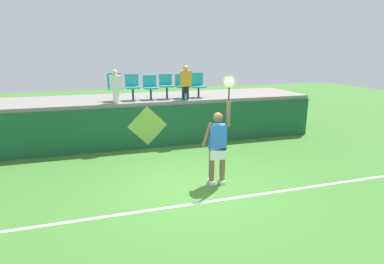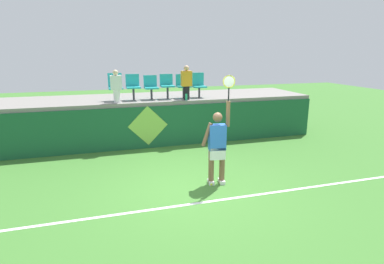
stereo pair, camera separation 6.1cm
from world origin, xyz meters
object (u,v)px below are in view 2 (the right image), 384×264
(stadium_chair_0, at_px, (115,86))
(spectator_0, at_px, (116,86))
(tennis_ball, at_px, (211,184))
(stadium_chair_5, at_px, (199,84))
(stadium_chair_1, at_px, (133,85))
(stadium_chair_2, at_px, (151,86))
(stadium_chair_3, at_px, (167,84))
(tennis_player, at_px, (217,145))
(water_bottle, at_px, (186,97))
(spectator_1, at_px, (186,82))
(stadium_chair_4, at_px, (183,84))

(stadium_chair_0, distance_m, spectator_0, 0.47)
(tennis_ball, xyz_separation_m, stadium_chair_0, (-1.82, 4.09, 1.92))
(tennis_ball, bearing_deg, stadium_chair_5, 76.37)
(stadium_chair_1, bearing_deg, tennis_ball, -72.82)
(stadium_chair_0, relative_size, stadium_chair_2, 1.12)
(stadium_chair_2, xyz_separation_m, spectator_0, (-1.15, -0.46, 0.08))
(stadium_chair_3, distance_m, stadium_chair_5, 1.12)
(tennis_ball, relative_size, stadium_chair_0, 0.08)
(stadium_chair_2, bearing_deg, stadium_chair_1, 179.88)
(stadium_chair_2, height_order, spectator_0, spectator_0)
(stadium_chair_0, relative_size, stadium_chair_1, 1.05)
(tennis_player, xyz_separation_m, stadium_chair_0, (-1.99, 4.00, 1.00))
(stadium_chair_1, xyz_separation_m, stadium_chair_3, (1.14, -0.00, -0.00))
(stadium_chair_0, bearing_deg, spectator_0, -90.00)
(tennis_player, relative_size, stadium_chair_0, 2.88)
(stadium_chair_3, bearing_deg, stadium_chair_0, 179.68)
(water_bottle, bearing_deg, stadium_chair_1, 161.04)
(tennis_ball, distance_m, spectator_1, 4.18)
(water_bottle, bearing_deg, spectator_1, 69.72)
(tennis_ball, distance_m, stadium_chair_5, 4.62)
(tennis_player, height_order, stadium_chair_0, tennis_player)
(tennis_player, relative_size, stadium_chair_1, 3.03)
(spectator_1, bearing_deg, stadium_chair_2, 157.82)
(stadium_chair_2, xyz_separation_m, stadium_chair_5, (1.67, 0.01, 0.01))
(water_bottle, distance_m, stadium_chair_4, 0.67)
(stadium_chair_3, bearing_deg, stadium_chair_5, 0.50)
(water_bottle, xyz_separation_m, stadium_chair_5, (0.61, 0.57, 0.35))
(stadium_chair_0, height_order, stadium_chair_3, stadium_chair_0)
(stadium_chair_0, relative_size, spectator_1, 0.79)
(stadium_chair_2, bearing_deg, stadium_chair_0, 179.65)
(tennis_ball, distance_m, spectator_0, 4.51)
(tennis_ball, relative_size, spectator_1, 0.06)
(stadium_chair_4, bearing_deg, water_bottle, -94.33)
(spectator_0, bearing_deg, stadium_chair_5, 9.36)
(tennis_player, distance_m, stadium_chair_3, 4.12)
(stadium_chair_0, relative_size, stadium_chair_3, 1.08)
(spectator_0, bearing_deg, stadium_chair_3, 15.00)
(stadium_chair_5, xyz_separation_m, spectator_1, (-0.56, -0.46, 0.12))
(water_bottle, relative_size, stadium_chair_3, 0.26)
(stadium_chair_3, bearing_deg, tennis_player, -85.80)
(stadium_chair_3, relative_size, spectator_0, 0.80)
(stadium_chair_5, height_order, spectator_1, spectator_1)
(water_bottle, height_order, stadium_chair_4, stadium_chair_4)
(tennis_player, distance_m, stadium_chair_4, 4.12)
(tennis_ball, bearing_deg, stadium_chair_1, 107.18)
(stadium_chair_4, xyz_separation_m, stadium_chair_5, (0.56, 0.01, -0.00))
(water_bottle, distance_m, stadium_chair_2, 1.25)
(spectator_1, bearing_deg, tennis_ball, -96.72)
(stadium_chair_0, distance_m, stadium_chair_3, 1.70)
(tennis_player, bearing_deg, stadium_chair_0, 116.45)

